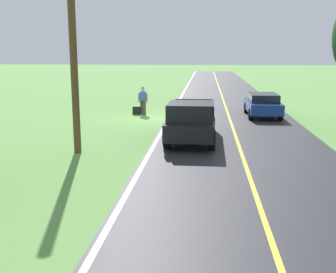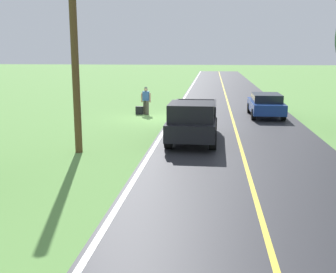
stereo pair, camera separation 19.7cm
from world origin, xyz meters
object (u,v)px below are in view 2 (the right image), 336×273
at_px(utility_pole_roadside, 75,59).
at_px(hitchhiker_walking, 146,99).
at_px(sedan_near_oncoming, 266,104).
at_px(suitcase_carried, 139,110).
at_px(pickup_truck_passing, 193,120).

bearing_deg(utility_pole_roadside, hitchhiker_walking, -95.95).
relative_size(hitchhiker_walking, sedan_near_oncoming, 0.40).
height_order(suitcase_carried, sedan_near_oncoming, sedan_near_oncoming).
xyz_separation_m(hitchhiker_walking, suitcase_carried, (0.42, 0.07, -0.72)).
bearing_deg(utility_pole_roadside, suitcase_carried, -93.62).
xyz_separation_m(sedan_near_oncoming, utility_pole_roadside, (8.43, 10.02, 2.86)).
bearing_deg(pickup_truck_passing, utility_pole_roadside, 29.45).
height_order(hitchhiker_walking, suitcase_carried, hitchhiker_walking).
bearing_deg(sedan_near_oncoming, suitcase_carried, -0.35).
bearing_deg(hitchhiker_walking, pickup_truck_passing, 113.23).
bearing_deg(suitcase_carried, pickup_truck_passing, 26.84).
bearing_deg(suitcase_carried, hitchhiker_walking, 100.86).
relative_size(hitchhiker_walking, pickup_truck_passing, 0.32).
relative_size(hitchhiker_walking, suitcase_carried, 3.39).
relative_size(sedan_near_oncoming, utility_pole_roadside, 0.61).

